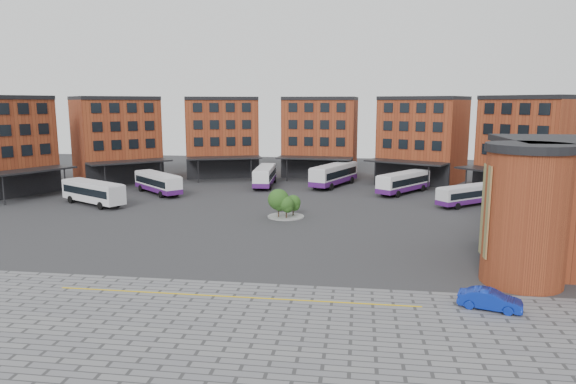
# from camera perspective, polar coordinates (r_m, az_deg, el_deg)

# --- Properties ---
(ground) EXTENTS (160.00, 160.00, 0.00)m
(ground) POSITION_cam_1_polar(r_m,az_deg,el_deg) (50.53, -4.45, -5.68)
(ground) COLOR #28282B
(ground) RESTS_ON ground
(paving_zone) EXTENTS (50.00, 22.00, 0.02)m
(paving_zone) POSITION_cam_1_polar(r_m,az_deg,el_deg) (30.14, -9.93, -16.94)
(paving_zone) COLOR slate
(paving_zone) RESTS_ON ground
(yellow_line) EXTENTS (26.00, 0.15, 0.02)m
(yellow_line) POSITION_cam_1_polar(r_m,az_deg,el_deg) (37.15, -6.09, -11.49)
(yellow_line) COLOR gold
(yellow_line) RESTS_ON paving_zone
(main_building) EXTENTS (94.14, 42.48, 14.60)m
(main_building) POSITION_cam_1_polar(r_m,az_deg,el_deg) (87.36, -2.19, 5.75)
(main_building) COLOR brown
(main_building) RESTS_ON ground
(tree_island) EXTENTS (4.40, 4.40, 3.49)m
(tree_island) POSITION_cam_1_polar(r_m,az_deg,el_deg) (60.88, -0.47, -1.22)
(tree_island) COLOR gray
(tree_island) RESTS_ON ground
(bus_a) EXTENTS (10.97, 7.75, 3.16)m
(bus_a) POSITION_cam_1_polar(r_m,az_deg,el_deg) (73.36, -20.85, 0.10)
(bus_a) COLOR silver
(bus_a) RESTS_ON ground
(bus_b) EXTENTS (9.86, 9.41, 3.12)m
(bus_b) POSITION_cam_1_polar(r_m,az_deg,el_deg) (79.46, -14.26, 1.02)
(bus_b) COLOR white
(bus_b) RESTS_ON ground
(bus_c) EXTENTS (3.41, 11.51, 3.20)m
(bus_c) POSITION_cam_1_polar(r_m,az_deg,el_deg) (84.07, -2.59, 1.82)
(bus_c) COLOR white
(bus_c) RESTS_ON ground
(bus_d) EXTENTS (7.45, 12.82, 3.57)m
(bus_d) POSITION_cam_1_polar(r_m,az_deg,el_deg) (84.40, 5.13, 1.95)
(bus_d) COLOR silver
(bus_d) RESTS_ON ground
(bus_e) EXTENTS (8.69, 10.68, 3.18)m
(bus_e) POSITION_cam_1_polar(r_m,az_deg,el_deg) (79.20, 12.73, 1.07)
(bus_e) COLOR white
(bus_e) RESTS_ON ground
(bus_f) EXTENTS (8.99, 7.86, 2.74)m
(bus_f) POSITION_cam_1_polar(r_m,az_deg,el_deg) (72.06, 19.33, -0.29)
(bus_f) COLOR silver
(bus_f) RESTS_ON ground
(blue_car) EXTENTS (4.30, 2.55, 1.34)m
(blue_car) POSITION_cam_1_polar(r_m,az_deg,el_deg) (37.20, 21.52, -11.07)
(blue_car) COLOR #0C25A0
(blue_car) RESTS_ON ground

